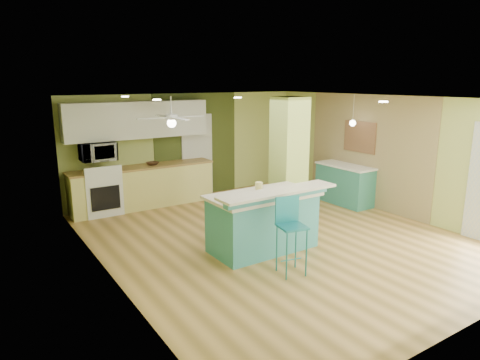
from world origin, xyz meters
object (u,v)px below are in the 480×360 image
object	(u,v)px
side_counter	(344,184)
fruit_bowl	(153,164)
peninsula	(263,220)
canister	(259,186)
bar_stool	(290,223)

from	to	relation	value
side_counter	fruit_bowl	size ratio (longest dim) A/B	5.24
peninsula	canister	world-z (taller)	peninsula
fruit_bowl	canister	bearing A→B (deg)	-79.53
peninsula	canister	xyz separation A→B (m)	(0.07, 0.23, 0.53)
side_counter	canister	world-z (taller)	canister
peninsula	bar_stool	distance (m)	0.96
bar_stool	fruit_bowl	xyz separation A→B (m)	(-0.34, 4.40, 0.20)
side_counter	canister	bearing A→B (deg)	-162.40
side_counter	fruit_bowl	xyz separation A→B (m)	(-3.77, 2.26, 0.52)
bar_stool	side_counter	world-z (taller)	bar_stool
peninsula	canister	bearing A→B (deg)	73.11
bar_stool	fruit_bowl	world-z (taller)	bar_stool
side_counter	canister	distance (m)	3.37
side_counter	fruit_bowl	bearing A→B (deg)	149.04
peninsula	fruit_bowl	bearing A→B (deg)	98.24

